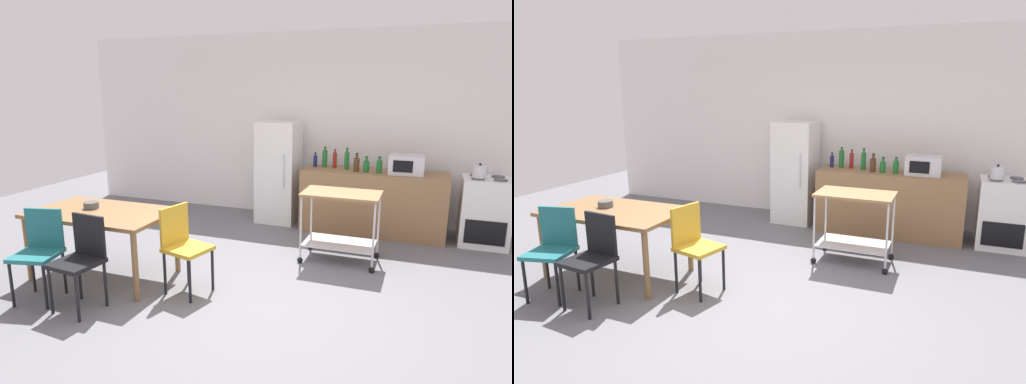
# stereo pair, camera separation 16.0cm
# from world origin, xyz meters

# --- Properties ---
(ground_plane) EXTENTS (12.00, 12.00, 0.00)m
(ground_plane) POSITION_xyz_m (0.00, 0.00, 0.00)
(ground_plane) COLOR slate
(back_wall) EXTENTS (8.40, 0.12, 2.90)m
(back_wall) POSITION_xyz_m (0.00, 3.20, 1.45)
(back_wall) COLOR white
(back_wall) RESTS_ON ground_plane
(kitchen_counter) EXTENTS (2.00, 0.64, 0.90)m
(kitchen_counter) POSITION_xyz_m (0.90, 2.60, 0.45)
(kitchen_counter) COLOR olive
(kitchen_counter) RESTS_ON ground_plane
(dining_table) EXTENTS (1.50, 0.90, 0.75)m
(dining_table) POSITION_xyz_m (-1.67, -0.05, 0.67)
(dining_table) COLOR brown
(dining_table) RESTS_ON ground_plane
(chair_black) EXTENTS (0.44, 0.44, 0.89)m
(chair_black) POSITION_xyz_m (-1.36, -0.72, 0.52)
(chair_black) COLOR black
(chair_black) RESTS_ON ground_plane
(chair_teal) EXTENTS (0.49, 0.49, 0.89)m
(chair_teal) POSITION_xyz_m (-1.89, -0.70, 0.52)
(chair_teal) COLOR #1E666B
(chair_teal) RESTS_ON ground_plane
(chair_mustard) EXTENTS (0.48, 0.48, 0.89)m
(chair_mustard) POSITION_xyz_m (-0.65, -0.07, 0.52)
(chair_mustard) COLOR gold
(chair_mustard) RESTS_ON ground_plane
(stove_oven) EXTENTS (0.60, 0.61, 0.92)m
(stove_oven) POSITION_xyz_m (2.35, 2.62, 0.45)
(stove_oven) COLOR white
(stove_oven) RESTS_ON ground_plane
(refrigerator) EXTENTS (0.60, 0.63, 1.55)m
(refrigerator) POSITION_xyz_m (-0.55, 2.70, 0.78)
(refrigerator) COLOR white
(refrigerator) RESTS_ON ground_plane
(kitchen_cart) EXTENTS (0.91, 0.57, 0.85)m
(kitchen_cart) POSITION_xyz_m (0.68, 1.34, 0.57)
(kitchen_cart) COLOR olive
(kitchen_cart) RESTS_ON ground_plane
(bottle_vinegar) EXTENTS (0.06, 0.06, 0.22)m
(bottle_vinegar) POSITION_xyz_m (0.03, 2.67, 0.99)
(bottle_vinegar) COLOR navy
(bottle_vinegar) RESTS_ON kitchen_counter
(bottle_soy_sauce) EXTENTS (0.07, 0.07, 0.30)m
(bottle_soy_sauce) POSITION_xyz_m (0.17, 2.69, 1.03)
(bottle_soy_sauce) COLOR #1E6628
(bottle_soy_sauce) RESTS_ON kitchen_counter
(bottle_olive_oil) EXTENTS (0.06, 0.06, 0.28)m
(bottle_olive_oil) POSITION_xyz_m (0.32, 2.69, 1.02)
(bottle_olive_oil) COLOR maroon
(bottle_olive_oil) RESTS_ON kitchen_counter
(bottle_soda) EXTENTS (0.07, 0.07, 0.31)m
(bottle_soda) POSITION_xyz_m (0.51, 2.62, 1.03)
(bottle_soda) COLOR #1E6628
(bottle_soda) RESTS_ON kitchen_counter
(bottle_wine) EXTENTS (0.08, 0.08, 0.26)m
(bottle_wine) POSITION_xyz_m (0.66, 2.51, 1.00)
(bottle_wine) COLOR #4C2D19
(bottle_wine) RESTS_ON kitchen_counter
(bottle_sesame_oil) EXTENTS (0.08, 0.08, 0.22)m
(bottle_sesame_oil) POSITION_xyz_m (0.80, 2.51, 0.99)
(bottle_sesame_oil) COLOR #1E6628
(bottle_sesame_oil) RESTS_ON kitchen_counter
(bottle_hot_sauce) EXTENTS (0.08, 0.08, 0.23)m
(bottle_hot_sauce) POSITION_xyz_m (0.98, 2.51, 0.99)
(bottle_hot_sauce) COLOR #1E6628
(bottle_hot_sauce) RESTS_ON kitchen_counter
(microwave) EXTENTS (0.46, 0.35, 0.26)m
(microwave) POSITION_xyz_m (1.33, 2.55, 1.03)
(microwave) COLOR silver
(microwave) RESTS_ON kitchen_counter
(fruit_bowl) EXTENTS (0.16, 0.16, 0.07)m
(fruit_bowl) POSITION_xyz_m (-1.84, -0.00, 0.79)
(fruit_bowl) COLOR #4C4C4C
(fruit_bowl) RESTS_ON dining_table
(kettle) EXTENTS (0.24, 0.17, 0.19)m
(kettle) POSITION_xyz_m (2.23, 2.52, 1.00)
(kettle) COLOR silver
(kettle) RESTS_ON stove_oven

